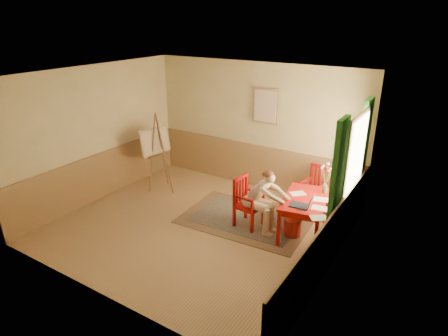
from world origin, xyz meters
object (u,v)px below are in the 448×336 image
Objects in this scene: chair_back at (314,190)px; easel at (156,144)px; figure at (261,197)px; laptop at (303,204)px; table at (305,203)px; chair_left at (247,202)px.

easel reaches higher than chair_back.
chair_back is 1.33m from figure.
table is at bearing 104.85° from laptop.
figure is (-0.72, -0.30, 0.04)m from table.
chair_left is 0.35m from figure.
laptop is (0.23, -1.22, 0.28)m from chair_back.
figure reaches higher than laptop.
chair_back is at bearing 12.08° from easel.
chair_back is 1.27m from laptop.
table is 1.35× the size of chair_back.
easel is at bearing 172.25° from laptop.
figure reaches higher than chair_left.
figure is at bearing -9.31° from easel.
chair_back is at bearing 52.84° from chair_left.
laptop is at bearing -79.48° from chair_back.
chair_back is 3.52m from easel.
chair_back is at bearing 98.87° from table.
table is 3.56m from easel.
chair_left is at bearing -127.16° from chair_back.
figure is (0.30, -0.04, 0.19)m from chair_left.
easel is at bearing 177.38° from table.
chair_back is at bearing 100.52° from laptop.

